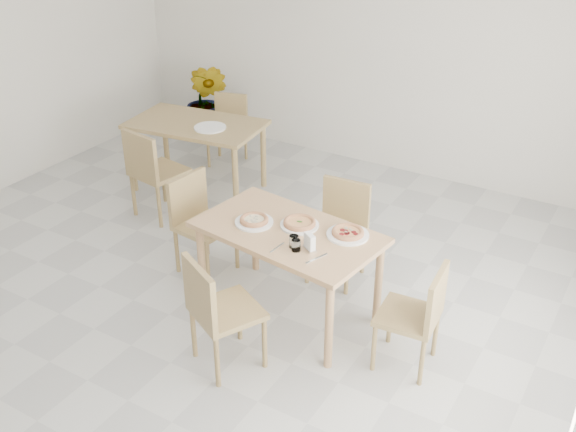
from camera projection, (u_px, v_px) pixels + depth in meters
The scene contains 21 objects.
main_table at pixel (288, 241), 5.03m from camera, with size 1.46×0.95×0.75m.
chair_south at pixel (216, 307), 4.55m from camera, with size 0.58×0.58×0.87m.
chair_north at pixel (340, 223), 5.60m from camera, with size 0.44×0.44×0.84m.
chair_west at pixel (198, 217), 5.69m from camera, with size 0.47×0.47×0.86m.
chair_east at pixel (419, 312), 4.57m from camera, with size 0.43×0.43×0.81m.
plate_margherita at pixel (299, 225), 5.03m from camera, with size 0.29×0.29×0.02m, color white.
plate_mushroom at pixel (254, 222), 5.07m from camera, with size 0.29×0.29×0.02m, color white.
plate_pepperoni at pixel (348, 235), 4.90m from camera, with size 0.31×0.31×0.02m, color white.
pizza_margherita at pixel (299, 222), 5.02m from camera, with size 0.29×0.29×0.03m.
pizza_mushroom at pixel (254, 220), 5.06m from camera, with size 0.29×0.29×0.03m.
pizza_pepperoni at pixel (348, 232), 4.89m from camera, with size 0.27×0.27×0.03m.
tumbler_a at pixel (294, 241), 4.75m from camera, with size 0.07×0.07×0.09m, color white.
tumbler_b at pixel (296, 245), 4.71m from camera, with size 0.07×0.07×0.09m, color white.
napkin_holder at pixel (310, 242), 4.71m from camera, with size 0.12×0.10×0.12m.
fork_a at pixel (317, 259), 4.63m from camera, with size 0.02×0.20×0.01m, color silver.
fork_b at pixel (277, 248), 4.75m from camera, with size 0.01×0.16×0.01m, color silver.
second_table at pixel (196, 131), 6.98m from camera, with size 1.45×0.95×0.75m.
chair_back_s at pixel (152, 168), 6.47m from camera, with size 0.52×0.52×0.92m.
chair_back_n at pixel (229, 124), 7.72m from camera, with size 0.48×0.48×0.79m.
plate_empty at pixel (210, 128), 6.79m from camera, with size 0.32×0.32×0.02m, color white.
potted_plant at pixel (207, 101), 8.33m from camera, with size 0.53×0.43×0.97m, color #32691F.
Camera 1 is at (3.01, -3.19, 3.23)m, focal length 42.00 mm.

